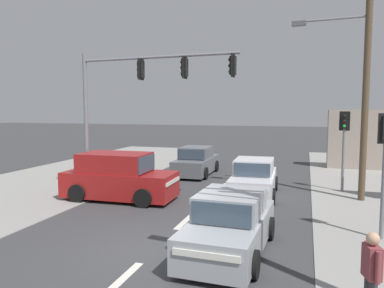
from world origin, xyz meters
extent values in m
plane|color=#3A3A3D|center=(0.00, 0.00, 0.00)|extent=(140.00, 140.00, 0.00)
cube|color=silver|center=(0.00, -2.00, 0.00)|extent=(0.20, 2.40, 0.01)
cube|color=silver|center=(0.00, 3.00, 0.00)|extent=(0.20, 2.40, 0.01)
cube|color=silver|center=(0.00, 8.00, 0.00)|extent=(0.20, 2.40, 0.01)
cube|color=gray|center=(-8.50, 4.00, 0.01)|extent=(8.00, 40.00, 0.02)
cylinder|color=brown|center=(5.91, 7.40, 5.01)|extent=(0.26, 0.26, 10.03)
cylinder|color=slate|center=(4.61, 7.51, 7.22)|extent=(2.60, 0.30, 0.09)
cube|color=#595B60|center=(3.32, 7.62, 7.15)|extent=(0.58, 0.33, 0.18)
cylinder|color=slate|center=(-5.42, 5.47, 3.00)|extent=(0.18, 0.18, 6.00)
cylinder|color=slate|center=(-2.03, 5.23, 5.70)|extent=(6.79, 0.59, 0.11)
cube|color=black|center=(-2.71, 5.28, 5.25)|extent=(0.22, 0.27, 0.68)
cube|color=black|center=(-2.71, 5.28, 5.25)|extent=(0.07, 0.44, 0.84)
sphere|color=black|center=(-2.83, 5.29, 5.47)|extent=(0.13, 0.13, 0.13)
sphere|color=black|center=(-2.83, 5.29, 5.25)|extent=(0.13, 0.13, 0.13)
sphere|color=green|center=(-2.83, 5.29, 5.03)|extent=(0.13, 0.13, 0.13)
cube|color=black|center=(-0.81, 5.15, 5.25)|extent=(0.22, 0.27, 0.68)
cube|color=black|center=(-0.81, 5.15, 5.25)|extent=(0.07, 0.44, 0.84)
sphere|color=black|center=(-0.93, 5.16, 5.47)|extent=(0.13, 0.13, 0.13)
sphere|color=black|center=(-0.93, 5.16, 5.25)|extent=(0.13, 0.13, 0.13)
sphere|color=green|center=(-0.93, 5.16, 5.03)|extent=(0.13, 0.13, 0.13)
cube|color=black|center=(1.09, 5.02, 5.25)|extent=(0.22, 0.27, 0.68)
cube|color=black|center=(1.09, 5.02, 5.25)|extent=(0.07, 0.44, 0.84)
sphere|color=black|center=(0.97, 5.02, 5.47)|extent=(0.13, 0.13, 0.13)
sphere|color=black|center=(0.97, 5.02, 5.25)|extent=(0.13, 0.13, 0.13)
sphere|color=green|center=(0.97, 5.02, 5.03)|extent=(0.13, 0.13, 0.13)
cylinder|color=slate|center=(5.83, 2.68, 1.40)|extent=(0.12, 0.12, 2.80)
cylinder|color=slate|center=(5.31, 8.90, 1.40)|extent=(0.12, 0.12, 2.80)
cube|color=black|center=(5.31, 8.90, 3.14)|extent=(0.29, 0.24, 0.68)
cube|color=black|center=(5.31, 8.90, 3.14)|extent=(0.44, 0.11, 0.84)
sphere|color=black|center=(5.29, 8.78, 3.36)|extent=(0.13, 0.13, 0.13)
sphere|color=black|center=(5.29, 8.78, 3.14)|extent=(0.13, 0.13, 0.13)
sphere|color=green|center=(5.29, 8.78, 2.92)|extent=(0.13, 0.13, 0.13)
cube|color=#A3A8AD|center=(1.92, 0.52, 0.54)|extent=(1.86, 4.26, 0.80)
cube|color=#A3A8AD|center=(1.93, 0.57, 1.25)|extent=(1.63, 1.96, 0.62)
cube|color=#384756|center=(1.89, -0.40, 1.25)|extent=(1.44, 0.11, 0.53)
cube|color=#384756|center=(1.96, 1.54, 1.25)|extent=(1.41, 0.11, 0.50)
cube|color=white|center=(1.84, -1.60, 0.72)|extent=(1.45, 0.09, 0.14)
cylinder|color=black|center=(2.72, -0.81, 0.32)|extent=(0.21, 0.65, 0.64)
cylinder|color=black|center=(1.03, -0.75, 0.32)|extent=(0.21, 0.65, 0.64)
cylinder|color=black|center=(2.82, 1.79, 0.32)|extent=(0.21, 0.65, 0.64)
cylinder|color=black|center=(1.12, 1.85, 0.32)|extent=(0.21, 0.65, 0.64)
cube|color=silver|center=(1.66, 6.99, 0.54)|extent=(1.87, 4.27, 0.80)
cube|color=silver|center=(1.65, 7.04, 1.25)|extent=(1.64, 1.96, 0.62)
cube|color=#384756|center=(1.69, 6.07, 1.25)|extent=(1.44, 0.12, 0.53)
cube|color=#384756|center=(1.61, 8.01, 1.25)|extent=(1.41, 0.12, 0.50)
cube|color=white|center=(1.74, 4.87, 0.72)|extent=(1.45, 0.10, 0.14)
cylinder|color=black|center=(2.56, 5.72, 0.32)|extent=(0.22, 0.65, 0.64)
cylinder|color=black|center=(0.86, 5.65, 0.32)|extent=(0.22, 0.65, 0.64)
cylinder|color=black|center=(2.45, 8.33, 0.32)|extent=(0.22, 0.65, 0.64)
cylinder|color=black|center=(0.75, 8.26, 0.32)|extent=(0.22, 0.65, 0.64)
cube|color=slate|center=(-2.11, 11.18, 0.54)|extent=(1.76, 4.22, 0.80)
cube|color=slate|center=(-2.11, 11.13, 1.25)|extent=(1.59, 1.92, 0.62)
cube|color=#384756|center=(-2.13, 12.10, 1.25)|extent=(1.44, 0.08, 0.53)
cube|color=#384756|center=(-2.10, 10.16, 1.25)|extent=(1.40, 0.08, 0.50)
cube|color=white|center=(-2.14, 13.30, 0.72)|extent=(1.45, 0.06, 0.14)
cylinder|color=black|center=(-2.98, 12.47, 0.32)|extent=(0.20, 0.64, 0.64)
cylinder|color=black|center=(-1.28, 12.49, 0.32)|extent=(0.20, 0.64, 0.64)
cylinder|color=black|center=(-2.94, 9.86, 0.32)|extent=(0.20, 0.64, 0.64)
cylinder|color=black|center=(-1.24, 9.89, 0.32)|extent=(0.20, 0.64, 0.64)
cube|color=maroon|center=(-3.45, 4.74, 0.64)|extent=(4.54, 1.95, 1.00)
cube|color=maroon|center=(-3.65, 4.73, 1.52)|extent=(2.74, 1.79, 0.76)
cube|color=#384756|center=(-2.28, 4.77, 1.52)|extent=(0.10, 1.58, 0.65)
cube|color=#384756|center=(-5.02, 4.70, 1.52)|extent=(0.10, 1.55, 0.61)
cube|color=white|center=(-1.18, 4.79, 0.86)|extent=(0.08, 1.56, 0.14)
cylinder|color=black|center=(-2.08, 5.69, 0.36)|extent=(0.73, 0.24, 0.72)
cylinder|color=black|center=(-2.03, 3.85, 0.36)|extent=(0.73, 0.24, 0.72)
cylinder|color=black|center=(-4.86, 5.62, 0.36)|extent=(0.73, 0.24, 0.72)
cylinder|color=black|center=(-4.82, 3.78, 0.36)|extent=(0.73, 0.24, 0.72)
cube|color=brown|center=(4.85, -1.99, 1.12)|extent=(0.30, 0.40, 0.56)
sphere|color=tan|center=(4.85, -1.99, 1.52)|extent=(0.22, 0.22, 0.22)
cylinder|color=brown|center=(4.90, -2.22, 1.12)|extent=(0.09, 0.09, 0.54)
cylinder|color=brown|center=(4.79, -1.76, 1.12)|extent=(0.09, 0.09, 0.54)
camera|label=1|loc=(3.73, -8.68, 3.69)|focal=35.00mm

